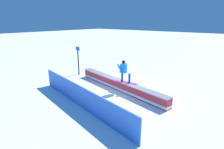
% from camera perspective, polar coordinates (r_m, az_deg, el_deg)
% --- Properties ---
extents(ground_plane, '(120.00, 120.00, 0.00)m').
position_cam_1_polar(ground_plane, '(12.06, 2.14, -4.56)').
color(ground_plane, white).
extents(grind_box, '(7.52, 1.91, 0.63)m').
position_cam_1_polar(grind_box, '(11.96, 2.16, -3.28)').
color(grind_box, red).
rests_on(grind_box, ground_plane).
extents(snowboarder, '(1.54, 0.60, 1.38)m').
position_cam_1_polar(snowboarder, '(11.25, 3.73, 1.23)').
color(snowboarder, '#BA2F85').
rests_on(snowboarder, grind_box).
extents(safety_fence, '(8.14, 1.58, 1.14)m').
position_cam_1_polar(safety_fence, '(9.69, -9.73, -6.60)').
color(safety_fence, '#3B75E1').
rests_on(safety_fence, ground_plane).
extents(trail_marker, '(0.40, 0.10, 2.29)m').
position_cam_1_polar(trail_marker, '(15.19, -10.32, 4.39)').
color(trail_marker, '#262628').
rests_on(trail_marker, ground_plane).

